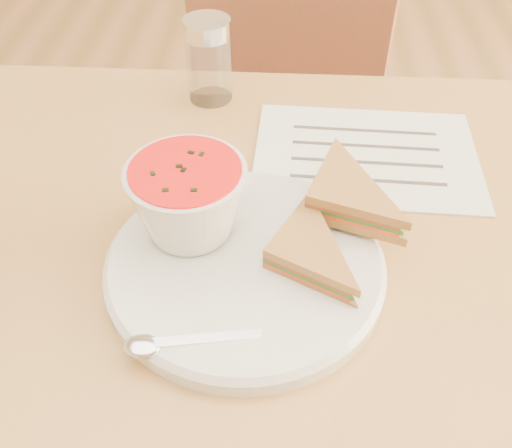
# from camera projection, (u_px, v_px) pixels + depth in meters

# --- Properties ---
(dining_table) EXTENTS (1.00, 0.70, 0.75)m
(dining_table) POSITION_uv_depth(u_px,v_px,m) (261.00, 401.00, 0.89)
(dining_table) COLOR brown
(dining_table) RESTS_ON floor
(chair_far) EXTENTS (0.56, 0.56, 0.99)m
(chair_far) POSITION_uv_depth(u_px,v_px,m) (247.00, 149.00, 1.16)
(chair_far) COLOR brown
(chair_far) RESTS_ON floor
(plate) EXTENTS (0.35, 0.35, 0.02)m
(plate) POSITION_uv_depth(u_px,v_px,m) (245.00, 266.00, 0.59)
(plate) COLOR silver
(plate) RESTS_ON dining_table
(soup_bowl) EXTENTS (0.16, 0.16, 0.08)m
(soup_bowl) POSITION_uv_depth(u_px,v_px,m) (188.00, 203.00, 0.58)
(soup_bowl) COLOR silver
(soup_bowl) RESTS_ON plate
(sandwich_half_a) EXTENTS (0.14, 0.14, 0.03)m
(sandwich_half_a) POSITION_uv_depth(u_px,v_px,m) (263.00, 261.00, 0.56)
(sandwich_half_a) COLOR #AF743D
(sandwich_half_a) RESTS_ON plate
(sandwich_half_b) EXTENTS (0.14, 0.14, 0.03)m
(sandwich_half_b) POSITION_uv_depth(u_px,v_px,m) (304.00, 208.00, 0.59)
(sandwich_half_b) COLOR #AF743D
(sandwich_half_b) RESTS_ON plate
(spoon) EXTENTS (0.17, 0.06, 0.01)m
(spoon) POSITION_uv_depth(u_px,v_px,m) (198.00, 340.00, 0.51)
(spoon) COLOR silver
(spoon) RESTS_ON plate
(paper_menu) EXTENTS (0.29, 0.22, 0.00)m
(paper_menu) POSITION_uv_depth(u_px,v_px,m) (366.00, 155.00, 0.73)
(paper_menu) COLOR silver
(paper_menu) RESTS_ON dining_table
(condiment_shaker) EXTENTS (0.07, 0.07, 0.12)m
(condiment_shaker) POSITION_uv_depth(u_px,v_px,m) (209.00, 60.00, 0.79)
(condiment_shaker) COLOR silver
(condiment_shaker) RESTS_ON dining_table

